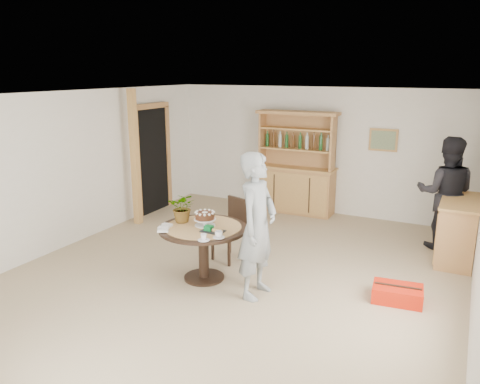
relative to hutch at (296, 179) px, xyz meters
name	(u,v)px	position (x,y,z in m)	size (l,w,h in m)	color
ground	(236,274)	(0.30, -3.24, -0.69)	(7.00, 7.00, 0.00)	tan
room_shell	(236,153)	(0.30, -3.23, 1.05)	(6.04, 7.04, 2.52)	white
doorway	(152,158)	(-2.63, -1.24, 0.42)	(0.13, 1.10, 2.18)	black
pine_post	(135,158)	(-2.40, -2.04, 0.56)	(0.12, 0.12, 2.50)	tan
hutch	(296,179)	(0.00, 0.00, 0.00)	(1.62, 0.54, 2.04)	tan
sideboard	(458,230)	(3.04, -1.24, -0.22)	(0.54, 1.26, 0.94)	tan
dining_table	(203,237)	(-0.03, -3.57, -0.08)	(1.20, 1.20, 0.76)	black
dining_chair	(233,225)	(-0.01, -2.74, -0.15)	(0.53, 0.53, 0.95)	black
birthday_cake	(205,217)	(-0.03, -3.52, 0.19)	(0.30, 0.30, 0.20)	white
flower_vase	(183,207)	(-0.38, -3.52, 0.28)	(0.38, 0.33, 0.42)	#3F7233
gift_tray	(212,230)	(0.18, -3.69, 0.10)	(0.30, 0.20, 0.08)	black
coffee_cup_a	(219,235)	(0.37, -3.85, 0.11)	(0.15, 0.15, 0.09)	white
coffee_cup_b	(204,238)	(0.25, -4.02, 0.11)	(0.15, 0.15, 0.08)	white
napkins	(165,228)	(-0.44, -3.88, 0.09)	(0.24, 0.33, 0.03)	white
teen_boy	(257,226)	(0.82, -3.67, 0.24)	(0.68, 0.44, 1.86)	gray
adult_person	(446,193)	(2.80, -0.81, 0.22)	(0.88, 0.69, 1.82)	black
red_suitcase	(397,294)	(2.47, -3.05, -0.59)	(0.64, 0.47, 0.21)	red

